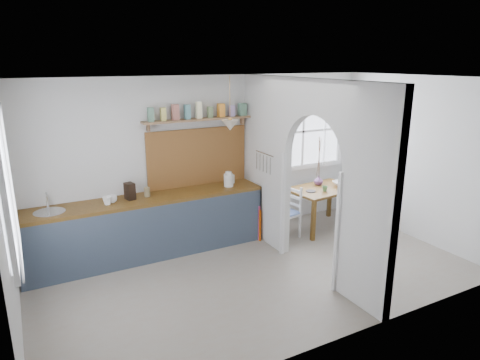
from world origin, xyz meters
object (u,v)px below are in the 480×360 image
chair_right (360,196)px  kettle (229,179)px  dining_table (322,208)px  chair_left (285,212)px  vase (319,180)px

chair_right → kettle: bearing=93.7°
dining_table → chair_left: chair_left is taller
dining_table → chair_right: 0.86m
dining_table → vase: size_ratio=7.04×
chair_left → kettle: kettle is taller
kettle → vase: (1.70, -0.11, -0.22)m
chair_left → kettle: size_ratio=3.62×
chair_left → chair_right: 1.66m
chair_left → vase: 0.96m
vase → dining_table: bearing=-104.9°
chair_left → vase: bearing=94.9°
kettle → vase: kettle is taller
chair_left → dining_table: bearing=82.3°
kettle → chair_right: bearing=-18.2°
dining_table → chair_right: bearing=-6.1°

